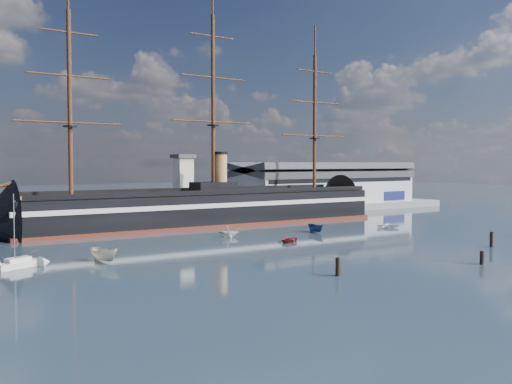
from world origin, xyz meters
TOP-DOWN VIEW (x-y plane):
  - ground at (0.00, 40.00)m, footprint 600.00×600.00m
  - quay at (10.00, 76.00)m, footprint 180.00×18.00m
  - warehouse at (58.00, 80.00)m, footprint 63.00×21.00m
  - quay_tower at (3.00, 73.00)m, footprint 5.00×5.00m
  - warship at (0.44, 60.00)m, footprint 113.16×19.40m
  - sailboat at (-47.73, 26.92)m, footprint 6.79×4.24m
  - motorboat_a at (-36.17, 24.39)m, footprint 7.07×3.98m
  - motorboat_b at (0.14, 25.39)m, footprint 2.22×3.14m
  - motorboat_c at (13.96, 34.08)m, footprint 5.81×2.52m
  - motorboat_d at (-5.51, 38.10)m, footprint 5.23×6.94m
  - motorboat_e at (32.97, 30.73)m, footprint 3.12×3.15m
  - piling_near_left at (-15.09, -3.33)m, footprint 0.64×0.64m
  - piling_near_mid at (8.12, -9.08)m, footprint 0.64×0.64m
  - piling_near_right at (24.88, -0.03)m, footprint 0.64×0.64m

SIDE VIEW (x-z plane):
  - ground at x=0.00m, z-range 0.00..0.00m
  - quay at x=10.00m, z-range -1.00..1.00m
  - motorboat_a at x=-36.17m, z-range -1.34..1.34m
  - motorboat_b at x=0.14m, z-range -0.68..0.68m
  - motorboat_c at x=13.96m, z-range -1.13..1.13m
  - motorboat_d at x=-5.51m, z-range -1.17..1.17m
  - motorboat_e at x=32.97m, z-range -0.74..0.74m
  - piling_near_left at x=-15.09m, z-range -1.57..1.57m
  - piling_near_mid at x=8.12m, z-range -1.33..1.33m
  - piling_near_right at x=24.88m, z-range -1.69..1.69m
  - sailboat at x=-47.73m, z-range -4.57..5.90m
  - warship at x=0.44m, z-range -22.93..31.01m
  - warehouse at x=58.00m, z-range 2.18..13.78m
  - quay_tower at x=3.00m, z-range 2.25..17.25m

